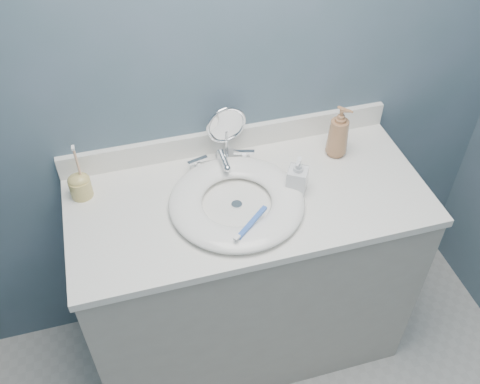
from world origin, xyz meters
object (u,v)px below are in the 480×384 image
object	(u,v)px
makeup_mirror	(226,131)
soap_bottle_amber	(339,131)
soap_bottle_clear	(298,175)
toothbrush_holder	(80,185)

from	to	relation	value
makeup_mirror	soap_bottle_amber	world-z (taller)	makeup_mirror
makeup_mirror	soap_bottle_clear	world-z (taller)	makeup_mirror
makeup_mirror	soap_bottle_clear	distance (m)	0.30
toothbrush_holder	makeup_mirror	bearing A→B (deg)	6.94
soap_bottle_clear	makeup_mirror	bearing A→B (deg)	159.19
soap_bottle_amber	toothbrush_holder	xyz separation A→B (m)	(-0.91, 0.03, -0.05)
soap_bottle_clear	toothbrush_holder	size ratio (longest dim) A/B	0.67
soap_bottle_amber	toothbrush_holder	bearing A→B (deg)	137.17
soap_bottle_clear	soap_bottle_amber	bearing A→B (deg)	67.48
soap_bottle_amber	soap_bottle_clear	bearing A→B (deg)	174.54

